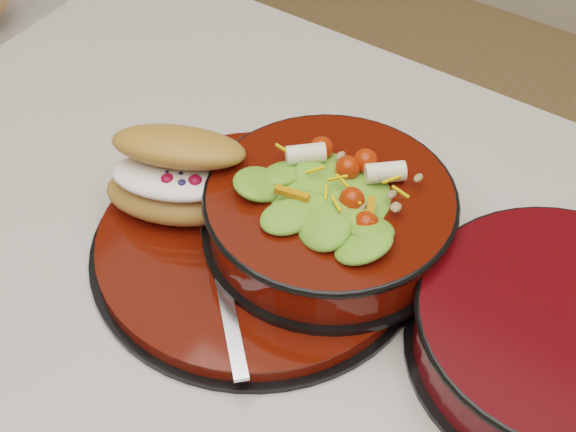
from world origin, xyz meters
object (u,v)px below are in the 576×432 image
Objects in this scene: salad_bowl at (330,205)px; dinner_plate at (258,243)px; croissant at (176,176)px; extra_bowl at (564,333)px; fork at (224,290)px.

dinner_plate is at bearing -141.40° from salad_bowl.
extra_bowl is (0.35, 0.06, -0.03)m from croissant.
dinner_plate is 1.23× the size of extra_bowl.
salad_bowl is 0.92× the size of extra_bowl.
salad_bowl is at bearing 25.18° from fork.
extra_bowl is (0.25, 0.12, 0.01)m from fork.
salad_bowl reaches higher than croissant.
dinner_plate is 0.07m from fork.
croissant reaches higher than fork.
dinner_plate is 0.08m from salad_bowl.
croissant reaches higher than extra_bowl.
salad_bowl is 0.14m from croissant.
salad_bowl is (0.05, 0.04, 0.05)m from dinner_plate.
extra_bowl is (0.27, 0.05, 0.02)m from dinner_plate.
fork is at bearing -53.85° from croissant.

